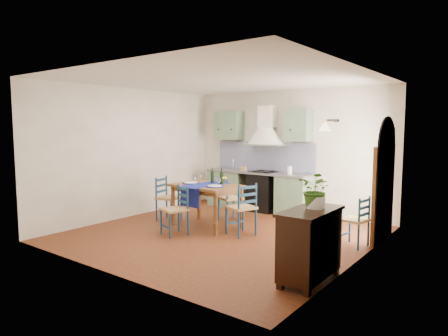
{
  "coord_description": "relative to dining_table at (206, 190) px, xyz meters",
  "views": [
    {
      "loc": [
        4.36,
        -5.73,
        1.98
      ],
      "look_at": [
        -0.18,
        0.3,
        1.19
      ],
      "focal_mm": 32.0,
      "sensor_mm": 36.0,
      "label": 1
    }
  ],
  "objects": [
    {
      "name": "floor",
      "position": [
        0.56,
        -0.23,
        -0.74
      ],
      "size": [
        5.0,
        5.0,
        0.0
      ],
      "primitive_type": "plane",
      "color": "#4A1E10",
      "rests_on": "ground"
    },
    {
      "name": "back_wall",
      "position": [
        0.09,
        2.06,
        0.31
      ],
      "size": [
        5.0,
        0.96,
        2.8
      ],
      "color": "white",
      "rests_on": "ground"
    },
    {
      "name": "right_wall",
      "position": [
        3.05,
        0.05,
        0.59
      ],
      "size": [
        0.26,
        5.0,
        2.8
      ],
      "color": "white",
      "rests_on": "ground"
    },
    {
      "name": "left_wall",
      "position": [
        -1.94,
        -0.23,
        0.66
      ],
      "size": [
        0.04,
        5.0,
        2.8
      ],
      "primitive_type": "cube",
      "color": "white",
      "rests_on": "ground"
    },
    {
      "name": "ceiling",
      "position": [
        0.56,
        -0.23,
        2.06
      ],
      "size": [
        5.0,
        5.0,
        0.01
      ],
      "primitive_type": "cube",
      "color": "silver",
      "rests_on": "back_wall"
    },
    {
      "name": "dining_table",
      "position": [
        0.0,
        0.0,
        0.0
      ],
      "size": [
        1.4,
        1.07,
        1.16
      ],
      "color": "brown",
      "rests_on": "ground"
    },
    {
      "name": "chair_near",
      "position": [
        -0.09,
        -0.78,
        -0.28
      ],
      "size": [
        0.53,
        0.53,
        0.9
      ],
      "color": "navy",
      "rests_on": "ground"
    },
    {
      "name": "chair_far",
      "position": [
        0.05,
        0.69,
        -0.27
      ],
      "size": [
        0.56,
        0.56,
        0.91
      ],
      "color": "navy",
      "rests_on": "ground"
    },
    {
      "name": "chair_left",
      "position": [
        -1.01,
        -0.07,
        -0.27
      ],
      "size": [
        0.5,
        0.5,
        0.92
      ],
      "color": "navy",
      "rests_on": "ground"
    },
    {
      "name": "chair_right",
      "position": [
        0.9,
        -0.07,
        -0.25
      ],
      "size": [
        0.57,
        0.57,
        0.96
      ],
      "color": "navy",
      "rests_on": "ground"
    },
    {
      "name": "chair_spare",
      "position": [
        2.79,
        0.49,
        -0.31
      ],
      "size": [
        0.45,
        0.45,
        0.84
      ],
      "color": "navy",
      "rests_on": "ground"
    },
    {
      "name": "sideboard",
      "position": [
        2.82,
        -1.35,
        -0.24
      ],
      "size": [
        0.5,
        1.05,
        0.94
      ],
      "color": "black",
      "rests_on": "ground"
    },
    {
      "name": "potted_plant",
      "position": [
        2.84,
        -1.24,
        0.43
      ],
      "size": [
        0.51,
        0.47,
        0.48
      ],
      "primitive_type": "imported",
      "rotation": [
        0.0,
        0.0,
        -0.26
      ],
      "color": "#396F21",
      "rests_on": "sideboard"
    }
  ]
}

